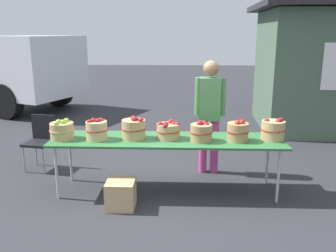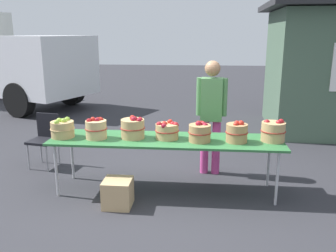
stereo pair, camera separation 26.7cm
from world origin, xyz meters
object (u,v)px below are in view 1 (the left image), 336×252
object	(u,v)px
apple_basket_red_3	(201,131)
market_table	(167,141)
apple_basket_green_0	(62,130)
apple_basket_red_4	(238,131)
apple_basket_red_2	(168,130)
folding_chair	(41,138)
apple_basket_red_0	(97,130)
produce_crate	(121,194)
vendor_adult	(210,108)
apple_basket_red_5	(273,130)
apple_basket_red_1	(134,128)

from	to	relation	value
apple_basket_red_3	market_table	bearing A→B (deg)	171.41
apple_basket_green_0	apple_basket_red_4	distance (m)	2.33
apple_basket_red_2	apple_basket_red_3	distance (m)	0.44
apple_basket_red_2	folding_chair	world-z (taller)	apple_basket_red_2
market_table	apple_basket_red_0	size ratio (longest dim) A/B	10.36
produce_crate	vendor_adult	bearing A→B (deg)	46.47
folding_chair	apple_basket_red_4	bearing A→B (deg)	-5.75
produce_crate	market_table	bearing A→B (deg)	42.55
apple_basket_green_0	apple_basket_red_4	xyz separation A→B (m)	(2.33, 0.00, 0.01)
apple_basket_red_3	produce_crate	distance (m)	1.31
apple_basket_red_0	apple_basket_red_5	distance (m)	2.34
folding_chair	apple_basket_red_2	bearing A→B (deg)	-10.65
market_table	apple_basket_red_3	distance (m)	0.48
apple_basket_red_0	apple_basket_red_5	size ratio (longest dim) A/B	0.92
apple_basket_red_0	apple_basket_red_3	bearing A→B (deg)	-0.21
apple_basket_red_0	produce_crate	xyz separation A→B (m)	(0.37, -0.45, -0.71)
apple_basket_red_2	produce_crate	world-z (taller)	apple_basket_red_2
apple_basket_red_1	vendor_adult	size ratio (longest dim) A/B	0.19
vendor_adult	produce_crate	world-z (taller)	vendor_adult
market_table	apple_basket_red_1	world-z (taller)	apple_basket_red_1
apple_basket_red_4	folding_chair	size ratio (longest dim) A/B	0.34
apple_basket_red_0	apple_basket_red_2	distance (m)	0.95
apple_basket_red_3	vendor_adult	size ratio (longest dim) A/B	0.17
apple_basket_red_3	apple_basket_red_4	distance (m)	0.48
apple_basket_red_3	apple_basket_red_0	bearing A→B (deg)	179.79
apple_basket_red_2	apple_basket_red_4	bearing A→B (deg)	-3.88
apple_basket_red_3	folding_chair	world-z (taller)	apple_basket_red_3
market_table	apple_basket_red_2	xyz separation A→B (m)	(0.01, 0.01, 0.15)
apple_basket_red_1	folding_chair	bearing A→B (deg)	153.69
produce_crate	apple_basket_red_5	bearing A→B (deg)	15.45
apple_basket_red_3	produce_crate	xyz separation A→B (m)	(-1.01, -0.44, -0.70)
apple_basket_red_0	vendor_adult	size ratio (longest dim) A/B	0.17
apple_basket_red_1	produce_crate	distance (m)	0.89
vendor_adult	folding_chair	world-z (taller)	vendor_adult
apple_basket_red_0	apple_basket_red_4	distance (m)	1.86
apple_basket_red_2	apple_basket_red_3	world-z (taller)	apple_basket_red_3
apple_basket_green_0	apple_basket_red_1	world-z (taller)	apple_basket_red_1
apple_basket_green_0	apple_basket_red_1	size ratio (longest dim) A/B	0.99
apple_basket_red_0	produce_crate	size ratio (longest dim) A/B	0.85
produce_crate	apple_basket_red_4	bearing A→B (deg)	17.31
apple_basket_red_0	produce_crate	distance (m)	0.92
market_table	apple_basket_red_4	xyz separation A→B (m)	(0.93, -0.05, 0.16)
market_table	vendor_adult	distance (m)	1.00
apple_basket_red_5	apple_basket_red_2	bearing A→B (deg)	-179.28
apple_basket_red_2	apple_basket_green_0	bearing A→B (deg)	-177.45
apple_basket_red_1	vendor_adult	distance (m)	1.29
apple_basket_red_1	apple_basket_red_2	xyz separation A→B (m)	(0.46, 0.01, -0.03)
folding_chair	produce_crate	size ratio (longest dim) A/B	2.45
apple_basket_green_0	apple_basket_red_5	bearing A→B (deg)	1.64
apple_basket_red_2	vendor_adult	distance (m)	0.94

